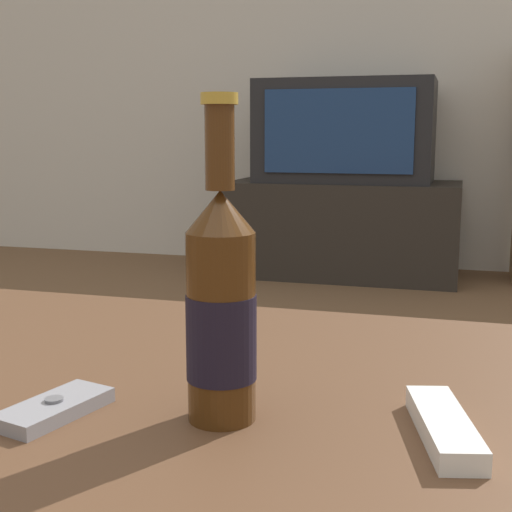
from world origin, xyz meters
TOP-DOWN VIEW (x-y plane):
  - coffee_table at (0.00, 0.00)m, footprint 1.33×0.87m
  - tv_stand at (-0.28, 2.71)m, footprint 1.05×0.48m
  - television at (-0.28, 2.70)m, footprint 0.79×0.44m
  - beer_bottle at (0.04, 0.01)m, footprint 0.06×0.06m
  - cell_phone at (-0.12, -0.02)m, footprint 0.08×0.12m
  - remote_control at (0.23, 0.03)m, footprint 0.07×0.15m

SIDE VIEW (x-z plane):
  - tv_stand at x=-0.28m, z-range 0.00..0.44m
  - coffee_table at x=0.00m, z-range 0.15..0.56m
  - cell_phone at x=-0.12m, z-range 0.40..0.42m
  - remote_control at x=0.23m, z-range 0.40..0.42m
  - beer_bottle at x=0.04m, z-range 0.36..0.66m
  - television at x=-0.28m, z-range 0.44..0.90m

